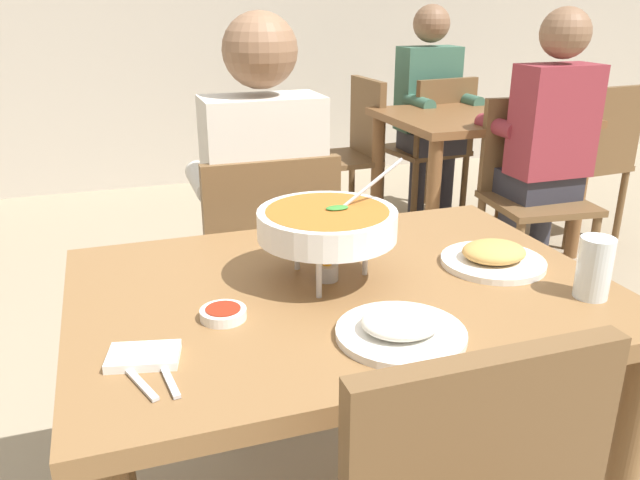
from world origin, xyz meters
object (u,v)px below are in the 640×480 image
Objects in this scene: rice_plate at (401,327)px; chair_bg_corner at (591,155)px; patron_bg_middle at (546,136)px; diner_main at (262,198)px; dining_table_main at (342,335)px; chair_diner_main at (266,270)px; chair_bg_middle at (530,183)px; patron_bg_left at (430,102)px; chair_bg_right at (350,146)px; drink_glass at (594,271)px; sauce_dish at (223,313)px; curry_bowl at (327,224)px; dining_table_far at (477,138)px; appetizer_plate at (493,257)px; chair_bg_left at (433,141)px.

chair_bg_corner is (2.13, 1.95, -0.27)m from rice_plate.
diner_main is at bearing -160.25° from patron_bg_middle.
chair_diner_main is (-0.00, 0.69, -0.12)m from dining_table_main.
chair_bg_middle is 0.69× the size of patron_bg_left.
dining_table_main is at bearing -111.82° from chair_bg_right.
dining_table_main is 1.97m from chair_bg_middle.
diner_main is at bearing 90.00° from dining_table_main.
diner_main is 1.00× the size of patron_bg_left.
chair_bg_middle is (0.99, 1.53, -0.31)m from drink_glass.
sauce_dish is 2.73m from chair_bg_right.
rice_plate is at bearing -81.48° from curry_bowl.
chair_diner_main is 1.91m from chair_bg_right.
sauce_dish is 0.07× the size of patron_bg_left.
chair_bg_middle reaches higher than rice_plate.
dining_table_far is 0.76m from chair_bg_right.
dining_table_main is 0.71m from chair_diner_main.
patron_bg_middle reaches higher than appetizer_plate.
chair_bg_middle is at bearing -63.52° from chair_bg_right.
chair_bg_corner is at bearing 48.75° from drink_glass.
dining_table_main is 1.27× the size of chair_bg_corner.
appetizer_plate is (0.37, -0.74, 0.03)m from diner_main.
curry_bowl is 2.54m from chair_bg_right.
drink_glass is 2.57m from chair_bg_corner.
patron_bg_left is at bearing 91.76° from dining_table_far.
chair_bg_middle is (1.48, 1.27, -0.38)m from curry_bowl.
patron_bg_left reaches higher than curry_bowl.
chair_bg_corner is (1.78, 1.71, -0.27)m from appetizer_plate.
chair_bg_right is 0.57m from patron_bg_left.
curry_bowl reaches higher than chair_bg_left.
chair_diner_main is 2.37m from chair_bg_corner.
rice_plate is (0.04, -0.29, -0.11)m from curry_bowl.
chair_bg_middle is 0.24m from patron_bg_middle.
diner_main is 2.37m from chair_bg_corner.
drink_glass is at bearing -27.71° from curry_bowl.
patron_bg_middle is at bearing 39.11° from curry_bowl.
patron_bg_left is at bearing 54.43° from sauce_dish.
chair_bg_middle and chair_bg_corner have the same top height.
chair_bg_middle reaches higher than appetizer_plate.
diner_main is 0.71m from curry_bowl.
patron_bg_left is at bearing 91.23° from patron_bg_middle.
chair_diner_main is at bearing -131.38° from patron_bg_left.
sauce_dish is (-0.64, -0.06, -0.01)m from appetizer_plate.
patron_bg_middle is (1.48, 1.26, 0.11)m from dining_table_main.
sauce_dish is at bearing 148.89° from rice_plate.
chair_bg_corner is at bearing 33.27° from patron_bg_middle.
dining_table_far is at bearing 37.35° from chair_diner_main.
chair_bg_right is 0.69× the size of patron_bg_middle.
sauce_dish is 0.76m from drink_glass.
patron_bg_left is (-0.69, 0.65, 0.24)m from chair_bg_corner.
chair_bg_left reaches higher than rice_plate.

